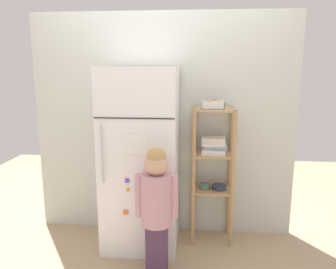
% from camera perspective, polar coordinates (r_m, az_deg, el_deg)
% --- Properties ---
extents(ground_plane, '(6.00, 6.00, 0.00)m').
position_cam_1_polar(ground_plane, '(3.31, -1.37, -18.38)').
color(ground_plane, tan).
extents(kitchen_wall_back, '(2.54, 0.03, 2.15)m').
position_cam_1_polar(kitchen_wall_back, '(3.24, -0.81, 1.41)').
color(kitchen_wall_back, silver).
rests_on(kitchen_wall_back, ground).
extents(refrigerator, '(0.67, 0.60, 1.65)m').
position_cam_1_polar(refrigerator, '(3.02, -4.72, -4.27)').
color(refrigerator, white).
rests_on(refrigerator, ground).
extents(child_standing, '(0.34, 0.25, 1.05)m').
position_cam_1_polar(child_standing, '(2.64, -1.98, -11.03)').
color(child_standing, '#4D334F').
rests_on(child_standing, ground).
extents(pantry_shelf_unit, '(0.39, 0.29, 1.28)m').
position_cam_1_polar(pantry_shelf_unit, '(3.13, 7.75, -4.61)').
color(pantry_shelf_unit, tan).
rests_on(pantry_shelf_unit, ground).
extents(fruit_bin, '(0.20, 0.15, 0.08)m').
position_cam_1_polar(fruit_bin, '(3.01, 7.76, 5.06)').
color(fruit_bin, white).
rests_on(fruit_bin, pantry_shelf_unit).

